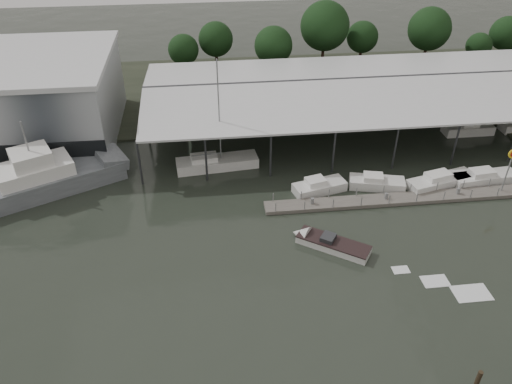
{
  "coord_description": "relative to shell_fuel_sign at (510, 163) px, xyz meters",
  "views": [
    {
      "loc": [
        -4.83,
        -31.67,
        30.61
      ],
      "look_at": [
        0.04,
        9.73,
        2.5
      ],
      "focal_mm": 35.0,
      "sensor_mm": 36.0,
      "label": 1
    }
  ],
  "objects": [
    {
      "name": "ground",
      "position": [
        -27.0,
        -9.99,
        -3.93
      ],
      "size": [
        200.0,
        200.0,
        0.0
      ],
      "primitive_type": "plane",
      "color": "#242A22",
      "rests_on": "ground"
    },
    {
      "name": "land_strip_far",
      "position": [
        -27.0,
        32.01,
        -3.83
      ],
      "size": [
        140.0,
        30.0,
        0.3
      ],
      "color": "#313628",
      "rests_on": "ground"
    },
    {
      "name": "storage_warehouse",
      "position": [
        -55.0,
        19.95,
        1.36
      ],
      "size": [
        24.5,
        20.5,
        10.5
      ],
      "color": "#999EA3",
      "rests_on": "ground"
    },
    {
      "name": "covered_boat_shed",
      "position": [
        -10.0,
        18.01,
        2.2
      ],
      "size": [
        58.24,
        24.0,
        6.96
      ],
      "color": "#BABCBE",
      "rests_on": "ground"
    },
    {
      "name": "floating_dock",
      "position": [
        -12.0,
        0.01,
        -3.72
      ],
      "size": [
        28.0,
        2.0,
        1.4
      ],
      "color": "#69655C",
      "rests_on": "ground"
    },
    {
      "name": "shell_fuel_sign",
      "position": [
        0.0,
        0.0,
        0.0
      ],
      "size": [
        1.1,
        0.18,
        5.55
      ],
      "color": "gray",
      "rests_on": "ground"
    },
    {
      "name": "grey_trawler",
      "position": [
        -49.06,
        6.64,
        -2.35
      ],
      "size": [
        17.26,
        11.9,
        8.84
      ],
      "rotation": [
        0.0,
        0.0,
        0.46
      ],
      "color": "slate",
      "rests_on": "ground"
    },
    {
      "name": "white_sailboat",
      "position": [
        -30.62,
        9.15,
        -3.27
      ],
      "size": [
        9.75,
        3.54,
        13.33
      ],
      "rotation": [
        0.0,
        0.0,
        0.1
      ],
      "color": "silver",
      "rests_on": "ground"
    },
    {
      "name": "speedboat_underway",
      "position": [
        -20.94,
        -6.42,
        -3.53
      ],
      "size": [
        16.13,
        11.57,
        2.0
      ],
      "rotation": [
        0.0,
        0.0,
        2.53
      ],
      "color": "silver",
      "rests_on": "ground"
    },
    {
      "name": "moored_cruiser_0",
      "position": [
        -19.66,
        2.76,
        -3.31
      ],
      "size": [
        6.15,
        3.56,
        1.7
      ],
      "rotation": [
        0.0,
        0.0,
        0.25
      ],
      "color": "silver",
      "rests_on": "ground"
    },
    {
      "name": "moored_cruiser_1",
      "position": [
        -13.17,
        2.81,
        -3.31
      ],
      "size": [
        6.36,
        3.6,
        1.7
      ],
      "rotation": [
        0.0,
        0.0,
        -0.25
      ],
      "color": "silver",
      "rests_on": "ground"
    },
    {
      "name": "moored_cruiser_2",
      "position": [
        -5.94,
        2.32,
        -3.31
      ],
      "size": [
        8.27,
        4.09,
        1.7
      ],
      "rotation": [
        0.0,
        0.0,
        0.25
      ],
      "color": "silver",
      "rests_on": "ground"
    },
    {
      "name": "moored_cruiser_3",
      "position": [
        -0.81,
        2.39,
        -3.31
      ],
      "size": [
        7.66,
        2.85,
        1.7
      ],
      "rotation": [
        0.0,
        0.0,
        0.09
      ],
      "color": "silver",
      "rests_on": "ground"
    },
    {
      "name": "horizon_tree_line",
      "position": [
        -5.18,
        37.9,
        2.41
      ],
      "size": [
        67.71,
        11.25,
        11.86
      ],
      "color": "black",
      "rests_on": "ground"
    }
  ]
}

